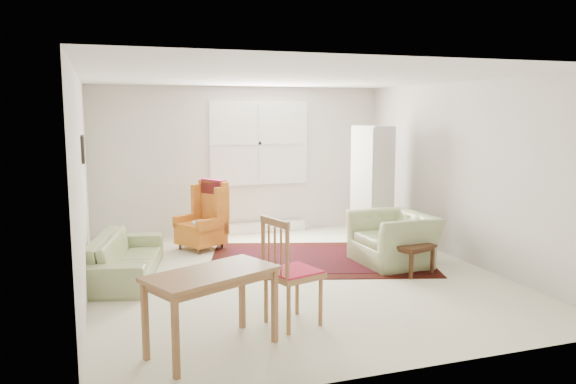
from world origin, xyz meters
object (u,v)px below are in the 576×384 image
object	(u,v)px
desk_chair	(293,271)
desk	(212,311)
armchair	(394,234)
coffee_table	(410,258)
wingback_chair	(201,215)
cabinet	(372,184)
sofa	(125,249)
stool	(203,236)

from	to	relation	value
desk_chair	desk	bearing A→B (deg)	95.56
armchair	coffee_table	size ratio (longest dim) A/B	2.23
wingback_chair	desk_chair	bearing A→B (deg)	-25.38
armchair	cabinet	size ratio (longest dim) A/B	0.58
armchair	desk_chair	bearing A→B (deg)	-53.86
coffee_table	cabinet	world-z (taller)	cabinet
sofa	desk_chair	distance (m)	2.63
coffee_table	desk	xyz separation A→B (m)	(-2.90, -1.55, 0.16)
wingback_chair	desk	world-z (taller)	wingback_chair
desk	armchair	bearing A→B (deg)	34.70
wingback_chair	stool	xyz separation A→B (m)	(0.02, -0.07, -0.30)
stool	desk	bearing A→B (deg)	-98.87
armchair	stool	world-z (taller)	armchair
coffee_table	desk_chair	xyz separation A→B (m)	(-2.03, -1.19, 0.35)
desk	coffee_table	bearing A→B (deg)	28.18
wingback_chair	coffee_table	distance (m)	3.20
cabinet	desk	size ratio (longest dim) A/B	1.64
sofa	armchair	world-z (taller)	armchair
wingback_chair	sofa	bearing A→B (deg)	-75.82
stool	desk_chair	xyz separation A→B (m)	(0.31, -3.26, 0.32)
sofa	cabinet	world-z (taller)	cabinet
coffee_table	stool	bearing A→B (deg)	138.53
sofa	cabinet	size ratio (longest dim) A/B	0.99
coffee_table	cabinet	xyz separation A→B (m)	(0.33, 1.76, 0.73)
cabinet	armchair	bearing A→B (deg)	-105.19
wingback_chair	desk_chair	world-z (taller)	desk_chair
sofa	desk	bearing A→B (deg)	-153.39
stool	desk_chair	bearing A→B (deg)	-84.59
sofa	cabinet	bearing A→B (deg)	-65.54
armchair	coffee_table	bearing A→B (deg)	-5.71
cabinet	coffee_table	bearing A→B (deg)	-102.35
coffee_table	desk_chair	distance (m)	2.38
stool	desk_chair	distance (m)	3.29
coffee_table	desk_chair	world-z (taller)	desk_chair
armchair	stool	size ratio (longest dim) A/B	2.40
armchair	coffee_table	world-z (taller)	armchair
sofa	stool	world-z (taller)	sofa
sofa	desk	world-z (taller)	sofa
coffee_table	desk	bearing A→B (deg)	-151.82
armchair	desk_chair	xyz separation A→B (m)	(-2.05, -1.66, 0.13)
cabinet	desk_chair	world-z (taller)	cabinet
coffee_table	cabinet	size ratio (longest dim) A/B	0.26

